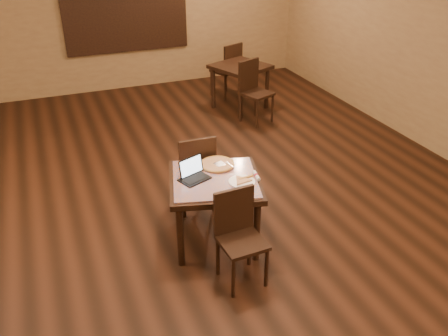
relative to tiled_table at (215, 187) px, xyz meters
name	(u,v)px	position (x,y,z in m)	size (l,w,h in m)	color
ground	(184,227)	(-0.25, 0.34, -0.66)	(10.00, 10.00, 0.00)	black
wall_back	(98,12)	(-0.25, 5.34, 0.84)	(8.00, 0.02, 3.00)	#987D4D
mural	(125,7)	(0.25, 5.30, 0.89)	(2.34, 0.05, 1.64)	teal
tiled_table	(215,187)	(0.00, 0.00, 0.00)	(1.13, 1.13, 0.76)	black
chair_main_near	(238,231)	(0.00, -0.62, -0.14)	(0.42, 0.42, 0.93)	black
chair_main_far	(196,169)	(0.00, 0.61, -0.11)	(0.44, 0.44, 0.98)	black
laptop	(193,173)	(-0.20, 0.10, 0.16)	(0.35, 0.32, 0.20)	black
plate	(242,182)	(0.22, -0.18, 0.11)	(0.27, 0.27, 0.01)	white
pizza_slice	(242,180)	(0.22, -0.18, 0.13)	(0.21, 0.21, 0.02)	beige
pizza_pan	(217,165)	(0.12, 0.24, 0.11)	(0.33, 0.33, 0.01)	silver
pizza_whole	(217,164)	(0.12, 0.24, 0.12)	(0.37, 0.37, 0.03)	beige
spatula	(220,164)	(0.14, 0.22, 0.13)	(0.10, 0.25, 0.01)	silver
napkin_roll	(256,176)	(0.40, -0.14, 0.12)	(0.06, 0.17, 0.04)	white
other_table_a	(240,73)	(1.80, 3.46, 0.00)	(1.09, 1.09, 0.79)	black
other_table_a_chair_near	(253,88)	(1.77, 2.86, -0.08)	(0.57, 0.57, 1.02)	black
other_table_a_chair_far	(229,67)	(1.84, 4.06, -0.08)	(0.57, 0.57, 1.02)	black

